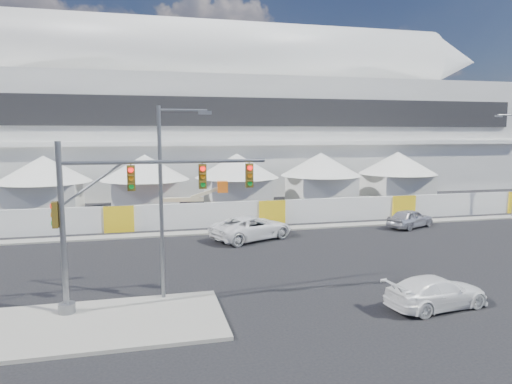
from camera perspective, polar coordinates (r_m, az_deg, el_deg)
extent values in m
plane|color=black|center=(22.60, -2.95, -11.94)|extent=(160.00, 160.00, 0.00)
cube|color=gray|center=(19.54, -19.41, -15.32)|extent=(10.00, 5.00, 0.15)
cube|color=gray|center=(41.78, 21.61, -3.34)|extent=(80.00, 1.20, 0.12)
cube|color=silver|center=(64.07, -2.92, 6.99)|extent=(80.00, 24.00, 14.00)
cube|color=black|center=(52.23, -0.43, 9.97)|extent=(68.00, 0.30, 3.20)
cube|color=white|center=(51.95, -0.36, 6.13)|extent=(72.00, 0.80, 0.50)
cylinder|color=white|center=(62.95, -2.63, 16.84)|extent=(57.60, 8.40, 8.40)
cylinder|color=white|center=(63.29, -0.78, 16.41)|extent=(51.60, 6.80, 6.80)
cylinder|color=white|center=(63.70, 1.05, 15.97)|extent=(45.60, 5.20, 5.20)
cone|color=white|center=(76.31, 23.23, 14.77)|extent=(8.00, 7.60, 7.60)
cube|color=silver|center=(46.26, -24.82, -0.70)|extent=(6.00, 6.00, 3.00)
cone|color=silver|center=(45.99, -25.01, 2.64)|extent=(8.40, 8.40, 2.40)
cube|color=silver|center=(45.35, -13.61, -0.36)|extent=(6.00, 6.00, 3.00)
cone|color=silver|center=(45.08, -13.71, 3.04)|extent=(8.40, 8.40, 2.40)
cube|color=silver|center=(46.22, -2.38, -0.02)|extent=(6.00, 6.00, 3.00)
cone|color=silver|center=(45.95, -2.40, 3.32)|extent=(8.40, 8.40, 2.40)
cube|color=silver|center=(48.76, 8.05, 0.31)|extent=(6.00, 6.00, 3.00)
cone|color=silver|center=(48.50, 8.10, 3.47)|extent=(8.40, 8.40, 2.40)
cube|color=silver|center=(52.73, 17.18, 0.58)|extent=(6.00, 6.00, 3.00)
cone|color=silver|center=(52.49, 17.29, 3.51)|extent=(8.40, 8.40, 2.40)
cube|color=white|center=(37.38, 1.97, -2.57)|extent=(70.00, 0.25, 2.00)
imported|color=silver|center=(38.24, 18.71, -3.13)|extent=(3.34, 4.68, 1.48)
imported|color=white|center=(32.29, -0.51, -4.45)|extent=(5.00, 6.66, 1.68)
imported|color=white|center=(21.53, 21.64, -11.56)|extent=(2.54, 4.90, 1.36)
imported|color=silver|center=(45.93, 13.96, -1.38)|extent=(3.25, 3.90, 1.26)
imported|color=black|center=(49.16, 23.16, -1.01)|extent=(2.91, 4.88, 1.56)
cylinder|color=slate|center=(19.90, -23.03, -4.28)|extent=(0.23, 0.23, 7.02)
cylinder|color=slate|center=(20.80, -22.56, -13.25)|extent=(0.68, 0.68, 0.40)
cylinder|color=slate|center=(19.30, -11.07, 3.72)|extent=(8.37, 0.16, 0.16)
cube|color=#594714|center=(19.34, -15.34, 1.69)|extent=(0.32, 0.22, 1.05)
cube|color=#594714|center=(19.47, -6.70, 1.94)|extent=(0.32, 0.22, 1.05)
cube|color=#594714|center=(19.82, -0.84, 2.09)|extent=(0.32, 0.22, 1.05)
cube|color=#594714|center=(19.84, -23.82, -2.63)|extent=(0.22, 0.32, 1.05)
cylinder|color=slate|center=(20.40, -11.77, -1.46)|extent=(0.17, 0.17, 8.49)
cylinder|color=slate|center=(20.24, -9.10, 10.06)|extent=(2.08, 0.11, 0.11)
cube|color=slate|center=(20.34, -6.41, 9.83)|extent=(0.57, 0.24, 0.14)
cylinder|color=slate|center=(45.28, 29.06, 8.42)|extent=(2.25, 0.12, 0.12)
cube|color=slate|center=(44.60, 28.07, 8.37)|extent=(0.61, 0.26, 0.15)
cube|color=orange|center=(39.12, -10.83, -2.96)|extent=(3.54, 1.84, 1.04)
cube|color=beige|center=(38.97, -9.21, -0.92)|extent=(3.61, 0.69, 0.33)
cube|color=beige|center=(39.10, -6.19, 0.00)|extent=(2.80, 0.56, 1.15)
cube|color=orange|center=(39.23, -4.28, 0.74)|extent=(0.93, 0.93, 0.95)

